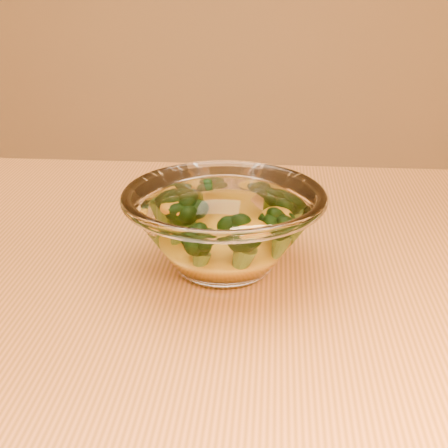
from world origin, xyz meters
name	(u,v)px	position (x,y,z in m)	size (l,w,h in m)	color
table	(285,399)	(0.00, 0.00, 0.65)	(1.20, 0.80, 0.75)	#C2743A
glass_bowl	(224,228)	(-0.06, 0.07, 0.79)	(0.19, 0.19, 0.09)	white
cheese_sauce	(224,245)	(-0.06, 0.07, 0.78)	(0.10, 0.10, 0.03)	#FFA415
broccoli_heap	(218,218)	(-0.07, 0.08, 0.80)	(0.13, 0.12, 0.05)	black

